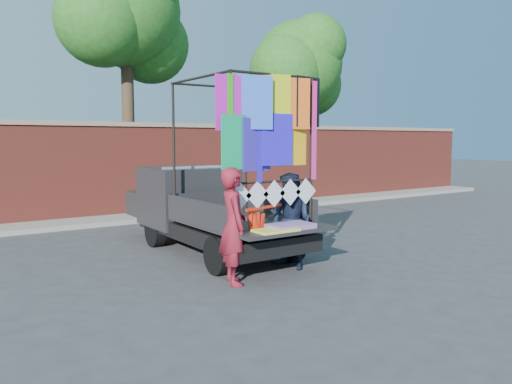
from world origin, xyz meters
TOP-DOWN VIEW (x-y plane):
  - ground at (0.00, 0.00)m, footprint 90.00×90.00m
  - brick_wall at (0.00, 7.00)m, footprint 30.00×0.45m
  - curb at (0.00, 6.30)m, footprint 30.00×1.20m
  - tree_mid at (1.02, 8.12)m, footprint 4.20×3.30m
  - tree_right at (7.52, 8.12)m, footprint 4.20×3.30m
  - pickup_truck at (0.29, 2.31)m, footprint 1.99×4.99m
  - woman at (-0.49, -0.21)m, footprint 0.58×0.72m
  - man at (0.76, 0.01)m, footprint 0.75×0.88m
  - streamer_bundle at (0.04, -0.12)m, footprint 0.85×0.28m

SIDE VIEW (x-z plane):
  - ground at x=0.00m, z-range 0.00..0.00m
  - curb at x=0.00m, z-range 0.00..0.12m
  - man at x=0.76m, z-range 0.00..1.59m
  - pickup_truck at x=0.29m, z-range -0.78..2.37m
  - woman at x=-0.49m, z-range 0.00..1.73m
  - streamer_bundle at x=0.04m, z-range 0.61..1.21m
  - brick_wall at x=0.00m, z-range 0.02..2.63m
  - tree_right at x=7.52m, z-range 1.44..8.06m
  - tree_mid at x=1.02m, z-range 1.83..9.56m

